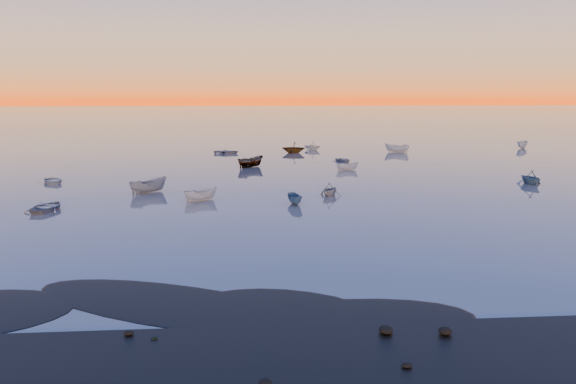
{
  "coord_description": "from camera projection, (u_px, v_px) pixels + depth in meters",
  "views": [
    {
      "loc": [
        -6.48,
        -27.55,
        10.77
      ],
      "look_at": [
        -2.17,
        28.0,
        0.75
      ],
      "focal_mm": 35.0,
      "sensor_mm": 36.0,
      "label": 1
    }
  ],
  "objects": [
    {
      "name": "ground",
      "position": [
        273.0,
        139.0,
        127.56
      ],
      "size": [
        600.0,
        600.0,
        0.0
      ],
      "primitive_type": "plane",
      "color": "#675C56",
      "rests_on": "ground"
    },
    {
      "name": "boat_near_center",
      "position": [
        201.0,
        200.0,
        56.15
      ],
      "size": [
        3.09,
        3.9,
        1.25
      ],
      "primitive_type": "imported",
      "rotation": [
        0.0,
        0.0,
        2.08
      ],
      "color": "beige",
      "rests_on": "ground"
    },
    {
      "name": "mud_lobes",
      "position": [
        375.0,
        306.0,
        28.46
      ],
      "size": [
        140.0,
        6.0,
        0.07
      ],
      "primitive_type": null,
      "color": "black",
      "rests_on": "ground"
    },
    {
      "name": "moored_fleet",
      "position": [
        290.0,
        166.0,
        81.44
      ],
      "size": [
        124.0,
        58.0,
        1.2
      ],
      "primitive_type": null,
      "color": "beige",
      "rests_on": "ground"
    },
    {
      "name": "boat_near_left",
      "position": [
        53.0,
        183.0,
        66.76
      ],
      "size": [
        4.32,
        3.58,
        1.01
      ],
      "primitive_type": "imported",
      "rotation": [
        0.0,
        0.0,
        0.56
      ],
      "color": "beige",
      "rests_on": "ground"
    },
    {
      "name": "boat_near_right",
      "position": [
        530.0,
        184.0,
        66.05
      ],
      "size": [
        3.87,
        2.19,
        1.28
      ],
      "primitive_type": "imported",
      "rotation": [
        0.0,
        0.0,
        3.3
      ],
      "color": "#3B5871",
      "rests_on": "ground"
    }
  ]
}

